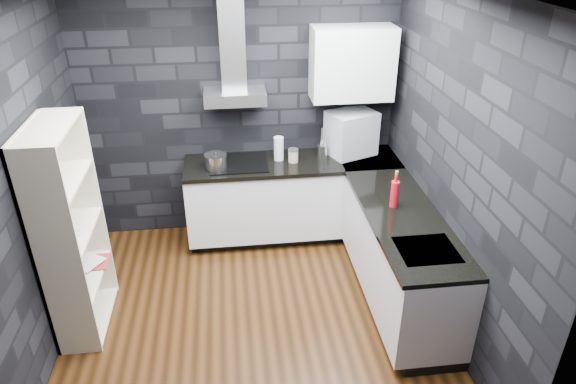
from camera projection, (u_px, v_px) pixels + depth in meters
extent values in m
plane|color=#3C210D|center=(255.00, 319.00, 4.49)|extent=(3.20, 3.20, 0.00)
cube|color=black|center=(240.00, 110.00, 5.27)|extent=(3.20, 0.05, 2.70)
cube|color=black|center=(268.00, 337.00, 2.43)|extent=(3.20, 0.05, 2.70)
cube|color=black|center=(23.00, 194.00, 3.68)|extent=(0.05, 3.20, 2.70)
cube|color=black|center=(456.00, 170.00, 4.03)|extent=(0.05, 3.20, 2.70)
cube|color=black|center=(292.00, 229.00, 5.69)|extent=(2.18, 0.50, 0.10)
cube|color=black|center=(400.00, 295.00, 4.70)|extent=(0.50, 1.78, 0.10)
cube|color=white|center=(292.00, 197.00, 5.46)|extent=(2.20, 0.60, 0.76)
cube|color=white|center=(400.00, 257.00, 4.49)|extent=(0.60, 1.80, 0.76)
cube|color=black|center=(292.00, 163.00, 5.26)|extent=(2.20, 0.62, 0.04)
cube|color=black|center=(404.00, 218.00, 4.30)|extent=(0.62, 1.80, 0.04)
cube|color=black|center=(368.00, 159.00, 5.35)|extent=(0.62, 0.62, 0.04)
cube|color=#BBBCC0|center=(235.00, 97.00, 5.00)|extent=(0.60, 0.34, 0.12)
cube|color=#BBBCC0|center=(232.00, 42.00, 4.82)|extent=(0.24, 0.20, 0.90)
cube|color=silver|center=(352.00, 63.00, 4.98)|extent=(0.80, 0.35, 0.70)
cube|color=black|center=(239.00, 163.00, 5.19)|extent=(0.58, 0.50, 0.01)
cube|color=#BBBCC0|center=(427.00, 250.00, 3.86)|extent=(0.44, 0.40, 0.01)
cylinder|color=#BAB9BE|center=(216.00, 162.00, 5.06)|extent=(0.21, 0.21, 0.13)
cylinder|color=silver|center=(279.00, 149.00, 5.23)|extent=(0.11, 0.11, 0.25)
cylinder|color=tan|center=(293.00, 156.00, 5.21)|extent=(0.13, 0.13, 0.12)
cylinder|color=#BAB9BE|center=(322.00, 151.00, 5.31)|extent=(0.14, 0.14, 0.13)
cube|color=#ADAFB5|center=(351.00, 133.00, 5.32)|extent=(0.56, 0.50, 0.46)
cylinder|color=#B80E1B|center=(394.00, 194.00, 4.38)|extent=(0.09, 0.09, 0.24)
cube|color=beige|center=(71.00, 233.00, 4.06)|extent=(0.38, 0.82, 1.80)
imported|color=white|center=(67.00, 235.00, 3.96)|extent=(0.26, 0.26, 0.05)
imported|color=maroon|center=(84.00, 253.00, 4.39)|extent=(0.18, 0.03, 0.25)
imported|color=#B2B2B2|center=(80.00, 251.00, 4.38)|extent=(0.15, 0.11, 0.23)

